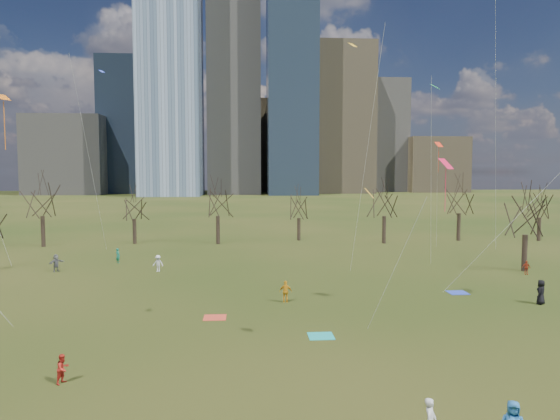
{
  "coord_description": "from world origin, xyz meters",
  "views": [
    {
      "loc": [
        -3.02,
        -31.58,
        10.34
      ],
      "look_at": [
        0.0,
        12.0,
        7.0
      ],
      "focal_mm": 32.0,
      "sensor_mm": 36.0,
      "label": 1
    }
  ],
  "objects": [
    {
      "name": "person_11",
      "position": [
        -22.69,
        21.04,
        0.92
      ],
      "size": [
        1.44,
        1.69,
        1.83
      ],
      "primitive_type": "imported",
      "rotation": [
        0.0,
        0.0,
        0.94
      ],
      "color": "#5D5D62",
      "rests_on": "ground"
    },
    {
      "name": "downtown_skyline",
      "position": [
        -2.43,
        210.64,
        39.01
      ],
      "size": [
        212.5,
        78.0,
        118.0
      ],
      "color": "slate",
      "rests_on": "ground"
    },
    {
      "name": "person_4",
      "position": [
        0.12,
        7.21,
        0.87
      ],
      "size": [
        1.07,
        0.55,
        1.74
      ],
      "primitive_type": "imported",
      "rotation": [
        0.0,
        0.0,
        3.01
      ],
      "color": "gold",
      "rests_on": "ground"
    },
    {
      "name": "blanket_crimson",
      "position": [
        -5.24,
        3.38,
        0.01
      ],
      "size": [
        1.6,
        1.5,
        0.03
      ],
      "primitive_type": "cube",
      "color": "#CE3F29",
      "rests_on": "ground"
    },
    {
      "name": "kites_airborne",
      "position": [
        0.58,
        11.46,
        13.08
      ],
      "size": [
        57.49,
        35.62,
        33.47
      ],
      "color": "orange",
      "rests_on": "ground"
    },
    {
      "name": "blanket_teal",
      "position": [
        1.68,
        -1.11,
        0.01
      ],
      "size": [
        1.6,
        1.5,
        0.03
      ],
      "primitive_type": "cube",
      "color": "teal",
      "rests_on": "ground"
    },
    {
      "name": "person_2",
      "position": [
        -11.99,
        -7.18,
        0.73
      ],
      "size": [
        0.81,
        0.88,
        1.47
      ],
      "primitive_type": "imported",
      "rotation": [
        0.0,
        0.0,
        1.13
      ],
      "color": "red",
      "rests_on": "ground"
    },
    {
      "name": "ground",
      "position": [
        0.0,
        0.0,
        0.0
      ],
      "size": [
        500.0,
        500.0,
        0.0
      ],
      "primitive_type": "plane",
      "color": "black",
      "rests_on": "ground"
    },
    {
      "name": "blanket_navy",
      "position": [
        15.09,
        9.32,
        0.01
      ],
      "size": [
        1.6,
        1.5,
        0.03
      ],
      "primitive_type": "cube",
      "color": "blue",
      "rests_on": "ground"
    },
    {
      "name": "person_13",
      "position": [
        -17.53,
        25.6,
        0.85
      ],
      "size": [
        0.73,
        0.72,
        1.69
      ],
      "primitive_type": "imported",
      "rotation": [
        0.0,
        0.0,
        2.4
      ],
      "color": "#1A795D",
      "rests_on": "ground"
    },
    {
      "name": "person_10",
      "position": [
        25.23,
        16.27,
        0.71
      ],
      "size": [
        0.87,
        0.46,
        1.41
      ],
      "primitive_type": "imported",
      "rotation": [
        0.0,
        0.0,
        6.13
      ],
      "color": "#A63317",
      "rests_on": "ground"
    },
    {
      "name": "person_6",
      "position": [
        20.01,
        5.27,
        0.97
      ],
      "size": [
        1.11,
        1.1,
        1.93
      ],
      "primitive_type": "imported",
      "rotation": [
        0.0,
        0.0,
        3.9
      ],
      "color": "black",
      "rests_on": "ground"
    },
    {
      "name": "person_9",
      "position": [
        -12.14,
        20.41,
        0.86
      ],
      "size": [
        1.22,
        0.84,
        1.72
      ],
      "primitive_type": "imported",
      "rotation": [
        0.0,
        0.0,
        6.09
      ],
      "color": "silver",
      "rests_on": "ground"
    },
    {
      "name": "bare_tree_row",
      "position": [
        -0.09,
        37.22,
        6.12
      ],
      "size": [
        113.04,
        29.8,
        9.5
      ],
      "color": "black",
      "rests_on": "ground"
    }
  ]
}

